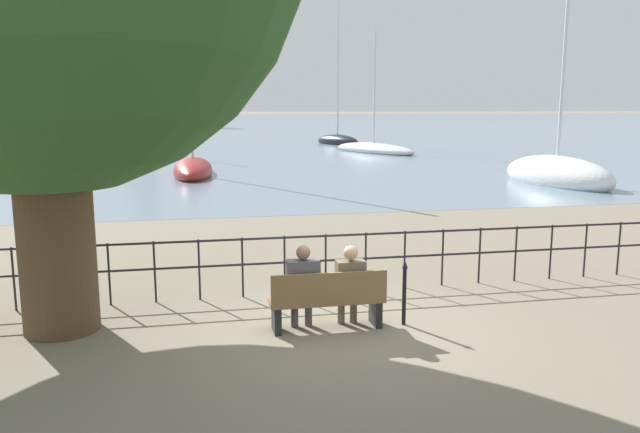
{
  "coord_description": "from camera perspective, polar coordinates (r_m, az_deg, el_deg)",
  "views": [
    {
      "loc": [
        -1.87,
        -8.65,
        3.23
      ],
      "look_at": [
        0.0,
        0.5,
        1.6
      ],
      "focal_mm": 35.0,
      "sensor_mm": 36.0,
      "label": 1
    }
  ],
  "objects": [
    {
      "name": "ground_plane",
      "position": [
        9.42,
        0.62,
        -10.15
      ],
      "size": [
        1000.0,
        1000.0,
        0.0
      ],
      "primitive_type": "plane",
      "color": "#7A705B"
    },
    {
      "name": "park_bench",
      "position": [
        9.23,
        0.7,
        -7.77
      ],
      "size": [
        1.7,
        0.45,
        0.9
      ],
      "color": "brown",
      "rests_on": "ground_plane"
    },
    {
      "name": "promenade_railing",
      "position": [
        10.91,
        -1.36,
        -3.54
      ],
      "size": [
        15.38,
        0.04,
        1.05
      ],
      "color": "black",
      "rests_on": "ground_plane"
    },
    {
      "name": "harbor_water",
      "position": [
        168.46,
        -11.02,
        8.64
      ],
      "size": [
        600.0,
        300.0,
        0.01
      ],
      "color": "slate",
      "rests_on": "ground_plane"
    },
    {
      "name": "harbor_lighthouse",
      "position": [
        126.99,
        -16.13,
        13.73
      ],
      "size": [
        4.6,
        4.6,
        26.89
      ],
      "color": "beige",
      "rests_on": "ground_plane"
    },
    {
      "name": "seated_person_left",
      "position": [
        9.15,
        -1.56,
        -6.15
      ],
      "size": [
        0.47,
        0.35,
        1.28
      ],
      "color": "#4C4C51",
      "rests_on": "ground_plane"
    },
    {
      "name": "sailboat_2",
      "position": [
        28.64,
        20.82,
        3.57
      ],
      "size": [
        2.94,
        6.61,
        10.69
      ],
      "rotation": [
        0.0,
        0.0,
        0.12
      ],
      "color": "white",
      "rests_on": "ground_plane"
    },
    {
      "name": "sailboat_3",
      "position": [
        31.06,
        -11.53,
        4.33
      ],
      "size": [
        2.05,
        6.93,
        11.77
      ],
      "rotation": [
        0.0,
        0.0,
        -0.03
      ],
      "color": "maroon",
      "rests_on": "ground_plane"
    },
    {
      "name": "sailboat_0",
      "position": [
        46.02,
        4.93,
        6.16
      ],
      "size": [
        5.19,
        8.83,
        9.01
      ],
      "rotation": [
        0.0,
        0.0,
        0.37
      ],
      "color": "silver",
      "rests_on": "ground_plane"
    },
    {
      "name": "sailboat_4",
      "position": [
        49.11,
        -17.08,
        6.1
      ],
      "size": [
        2.61,
        7.52,
        12.56
      ],
      "rotation": [
        0.0,
        0.0,
        -0.03
      ],
      "color": "maroon",
      "rests_on": "ground_plane"
    },
    {
      "name": "sailboat_1",
      "position": [
        56.18,
        1.62,
        6.99
      ],
      "size": [
        3.87,
        5.66,
        12.59
      ],
      "rotation": [
        0.0,
        0.0,
        0.43
      ],
      "color": "black",
      "rests_on": "ground_plane"
    },
    {
      "name": "seated_person_right",
      "position": [
        9.3,
        2.75,
        -5.99
      ],
      "size": [
        0.43,
        0.35,
        1.24
      ],
      "color": "brown",
      "rests_on": "ground_plane"
    },
    {
      "name": "closed_umbrella",
      "position": [
        9.47,
        7.72,
        -6.58
      ],
      "size": [
        0.09,
        0.09,
        1.0
      ],
      "color": "black",
      "rests_on": "ground_plane"
    }
  ]
}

